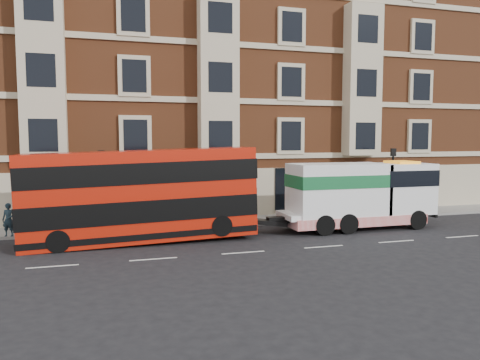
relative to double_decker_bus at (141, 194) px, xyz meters
name	(u,v)px	position (x,y,z in m)	size (l,w,h in m)	color
ground	(243,253)	(4.17, -3.52, -2.40)	(120.00, 120.00, 0.00)	black
sidewalk	(207,223)	(4.17, 3.98, -2.33)	(90.00, 3.00, 0.15)	slate
victorian_terrace	(190,72)	(4.67, 11.48, 7.66)	(45.00, 12.00, 20.40)	brown
lamp_post_west	(102,184)	(-1.83, 2.68, 0.27)	(0.35, 0.15, 4.35)	black
lamp_post_east	(393,177)	(16.17, 2.68, 0.27)	(0.35, 0.15, 4.35)	black
double_decker_bus	(141,194)	(0.00, 0.00, 0.00)	(11.21, 2.57, 4.54)	#B91A0A
tow_truck	(358,194)	(12.06, 0.00, -0.42)	(8.97, 2.65, 3.74)	white
pedestrian	(9,220)	(-6.43, 2.63, -1.40)	(0.62, 0.41, 1.71)	#1A2B34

